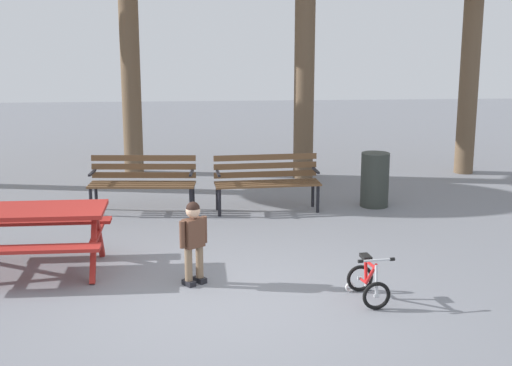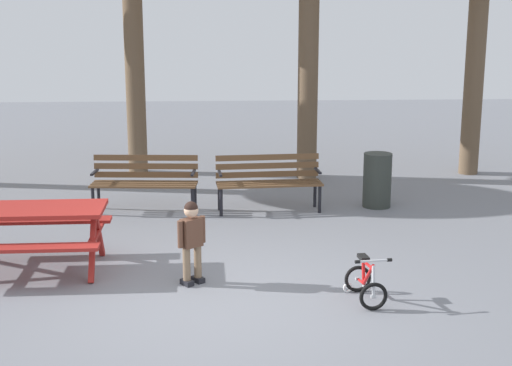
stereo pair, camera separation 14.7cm
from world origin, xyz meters
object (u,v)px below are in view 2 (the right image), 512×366
Objects in this scene: park_bench_far_left at (145,178)px; child_standing at (192,237)px; trash_bin at (377,180)px; park_bench_left at (269,178)px; picnic_table at (27,222)px; kids_bicycle at (365,283)px.

child_standing is (0.81, -3.17, 0.04)m from park_bench_far_left.
child_standing is 4.27m from trash_bin.
park_bench_left is at bearing -2.01° from park_bench_far_left.
kids_bicycle is at bearing -16.99° from picnic_table.
picnic_table is at bearing 164.17° from child_standing.
kids_bicycle is (2.65, -3.77, -0.31)m from park_bench_far_left.
trash_bin is at bearing 0.94° from park_bench_far_left.
park_bench_left reaches higher than kids_bicycle.
park_bench_far_left is 2.75× the size of kids_bicycle.
park_bench_far_left is 1.92× the size of trash_bin.
park_bench_left is at bearing 70.85° from child_standing.
kids_bicycle is 0.70× the size of trash_bin.
kids_bicycle is (3.78, -1.15, -0.39)m from picnic_table.
park_bench_left is 1.91× the size of trash_bin.
park_bench_far_left is 1.71× the size of child_standing.
trash_bin is (3.60, 0.06, -0.09)m from park_bench_far_left.
park_bench_left is 2.75× the size of kids_bicycle.
park_bench_far_left is (1.13, 2.62, -0.08)m from picnic_table.
child_standing is at bearing 161.81° from kids_bicycle.
park_bench_far_left is at bearing 125.09° from kids_bicycle.
trash_bin is at bearing 4.19° from park_bench_left.
child_standing is at bearing -15.83° from picnic_table.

